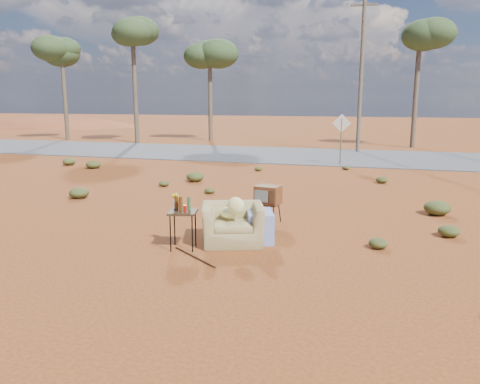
# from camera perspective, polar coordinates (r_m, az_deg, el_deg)

# --- Properties ---
(ground) EXTENTS (140.00, 140.00, 0.00)m
(ground) POSITION_cam_1_polar(r_m,az_deg,el_deg) (9.31, -3.06, -6.29)
(ground) COLOR #9A4D1E
(ground) RESTS_ON ground
(highway) EXTENTS (140.00, 7.00, 0.04)m
(highway) POSITION_cam_1_polar(r_m,az_deg,el_deg) (23.72, 9.02, 4.38)
(highway) COLOR #565659
(highway) RESTS_ON ground
(dirt_mound) EXTENTS (26.00, 18.00, 2.00)m
(dirt_mound) POSITION_cam_1_polar(r_m,az_deg,el_deg) (53.75, -21.78, 7.48)
(dirt_mound) COLOR #A15226
(dirt_mound) RESTS_ON ground
(armchair) EXTENTS (1.54, 1.29, 1.04)m
(armchair) POSITION_cam_1_polar(r_m,az_deg,el_deg) (9.23, -0.26, -3.28)
(armchair) COLOR #9A8854
(armchair) RESTS_ON ground
(tv_unit) EXTENTS (0.61, 0.53, 0.87)m
(tv_unit) POSITION_cam_1_polar(r_m,az_deg,el_deg) (10.69, 3.43, -0.41)
(tv_unit) COLOR black
(tv_unit) RESTS_ON ground
(side_table) EXTENTS (0.62, 0.62, 1.03)m
(side_table) POSITION_cam_1_polar(r_m,az_deg,el_deg) (8.90, -7.18, -2.10)
(side_table) COLOR #382714
(side_table) RESTS_ON ground
(rusty_bar) EXTENTS (1.09, 0.85, 0.04)m
(rusty_bar) POSITION_cam_1_polar(r_m,az_deg,el_deg) (8.53, -5.56, -7.86)
(rusty_bar) COLOR #532716
(rusty_bar) RESTS_ON ground
(road_sign) EXTENTS (0.78, 0.06, 2.19)m
(road_sign) POSITION_cam_1_polar(r_m,az_deg,el_deg) (20.46, 12.25, 7.36)
(road_sign) COLOR brown
(road_sign) RESTS_ON ground
(eucalyptus_far_left) EXTENTS (3.20, 3.20, 7.10)m
(eucalyptus_far_left) POSITION_cam_1_polar(r_m,az_deg,el_deg) (35.41, -20.92, 15.63)
(eucalyptus_far_left) COLOR brown
(eucalyptus_far_left) RESTS_ON ground
(eucalyptus_left) EXTENTS (3.20, 3.20, 8.10)m
(eucalyptus_left) POSITION_cam_1_polar(r_m,az_deg,el_deg) (31.46, -12.97, 18.50)
(eucalyptus_left) COLOR brown
(eucalyptus_left) RESTS_ON ground
(eucalyptus_near_left) EXTENTS (3.20, 3.20, 6.60)m
(eucalyptus_near_left) POSITION_cam_1_polar(r_m,az_deg,el_deg) (32.39, -3.71, 15.92)
(eucalyptus_near_left) COLOR brown
(eucalyptus_near_left) RESTS_ON ground
(eucalyptus_center) EXTENTS (3.20, 3.20, 7.60)m
(eucalyptus_center) POSITION_cam_1_polar(r_m,az_deg,el_deg) (29.66, 21.11, 17.56)
(eucalyptus_center) COLOR brown
(eucalyptus_center) RESTS_ON ground
(utility_pole_center) EXTENTS (1.40, 0.20, 8.00)m
(utility_pole_center) POSITION_cam_1_polar(r_m,az_deg,el_deg) (25.92, 14.56, 13.88)
(utility_pole_center) COLOR brown
(utility_pole_center) RESTS_ON ground
(scrub_patch) EXTENTS (17.49, 8.07, 0.33)m
(scrub_patch) POSITION_cam_1_polar(r_m,az_deg,el_deg) (13.59, -0.21, -0.05)
(scrub_patch) COLOR #434B21
(scrub_patch) RESTS_ON ground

